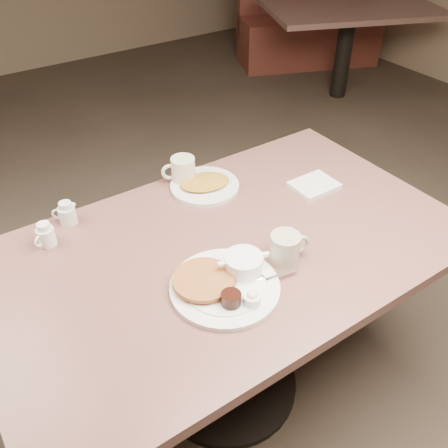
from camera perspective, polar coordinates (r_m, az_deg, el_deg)
room at (r=1.20m, az=0.58°, el=21.88°), size 7.04×8.04×2.84m
diner_table at (r=1.63m, az=0.40°, el=-7.01°), size 1.50×0.90×0.75m
main_plate at (r=1.37m, az=0.21°, el=-6.69°), size 0.41×0.39×0.07m
coffee_mug_near at (r=1.45m, az=7.32°, el=-2.72°), size 0.14×0.11×0.09m
napkin at (r=1.80m, az=10.60°, el=4.51°), size 0.16×0.13×0.02m
coffee_mug_far at (r=1.78m, az=-4.95°, el=6.32°), size 0.14×0.11×0.10m
creamer_left at (r=1.59m, az=-20.34°, el=-1.24°), size 0.08×0.07×0.08m
creamer_right at (r=1.66m, az=-18.08°, el=1.18°), size 0.08×0.06×0.08m
hash_plate at (r=1.76m, az=-2.30°, el=4.67°), size 0.31×0.31×0.04m
booth_back_right at (r=5.09m, az=10.26°, el=22.53°), size 1.82×1.95×1.12m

